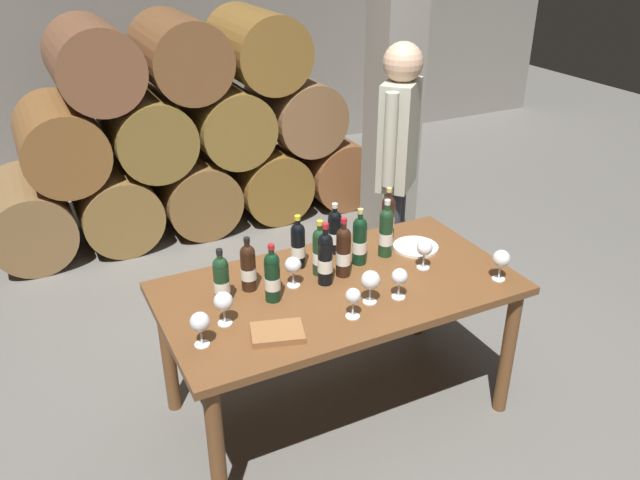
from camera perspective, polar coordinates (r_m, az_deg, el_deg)
ground_plane at (r=3.55m, az=1.49°, el=-14.55°), size 14.00×14.00×0.00m
cellar_back_wall at (r=6.72m, az=-16.25°, el=17.89°), size 10.00×0.24×2.80m
barrel_stack at (r=5.34m, az=-11.75°, el=9.04°), size 3.12×0.90×1.69m
stone_pillar at (r=4.81m, az=6.60°, el=14.22°), size 0.32×0.32×2.60m
dining_table at (r=3.14m, az=1.64°, el=-5.40°), size 1.70×0.90×0.76m
wine_bottle_0 at (r=3.20m, az=-1.96°, el=-0.40°), size 0.07×0.07×0.28m
wine_bottle_1 at (r=3.31m, az=5.85°, el=0.72°), size 0.07×0.07×0.31m
wine_bottle_2 at (r=3.04m, az=0.47°, el=-1.61°), size 0.07×0.07×0.32m
wine_bottle_3 at (r=2.93m, az=-4.24°, el=-3.21°), size 0.07×0.07×0.29m
wine_bottle_4 at (r=3.13m, az=-0.01°, el=-0.97°), size 0.07×0.07×0.29m
wine_bottle_5 at (r=3.12m, az=2.09°, el=-0.99°), size 0.07×0.07×0.31m
wine_bottle_6 at (r=3.23m, az=3.52°, el=-0.00°), size 0.07×0.07×0.30m
wine_bottle_7 at (r=2.93m, az=-8.71°, el=-3.49°), size 0.07×0.07×0.27m
wine_bottle_8 at (r=3.50m, az=6.03°, el=2.09°), size 0.07×0.07×0.29m
wine_bottle_9 at (r=3.02m, az=-6.36°, el=-2.38°), size 0.07×0.07×0.27m
wine_bottle_10 at (r=3.33m, az=1.30°, el=0.79°), size 0.07×0.07×0.28m
wine_glass_0 at (r=2.97m, az=7.05°, el=-3.31°), size 0.08×0.08×0.15m
wine_glass_1 at (r=2.68m, az=-10.57°, el=-7.20°), size 0.08×0.08×0.16m
wine_glass_2 at (r=3.23m, az=9.23°, el=-0.78°), size 0.08×0.08×0.15m
wine_glass_3 at (r=2.81m, az=2.94°, el=-5.07°), size 0.07×0.07×0.14m
wine_glass_4 at (r=3.04m, az=-2.41°, el=-2.29°), size 0.08×0.08×0.15m
wine_glass_5 at (r=3.20m, az=15.74°, el=-1.65°), size 0.08×0.08×0.16m
wine_glass_6 at (r=2.91m, az=4.48°, el=-3.61°), size 0.09×0.09×0.16m
wine_glass_7 at (r=2.79m, az=-8.54°, el=-5.44°), size 0.08×0.08×0.16m
tasting_notebook at (r=2.75m, az=-3.79°, el=-8.19°), size 0.26×0.22×0.03m
serving_plate at (r=3.46m, az=8.46°, el=-0.61°), size 0.24×0.24×0.01m
sommelier_presenting at (r=3.93m, az=6.88°, el=7.38°), size 0.38×0.36×1.72m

